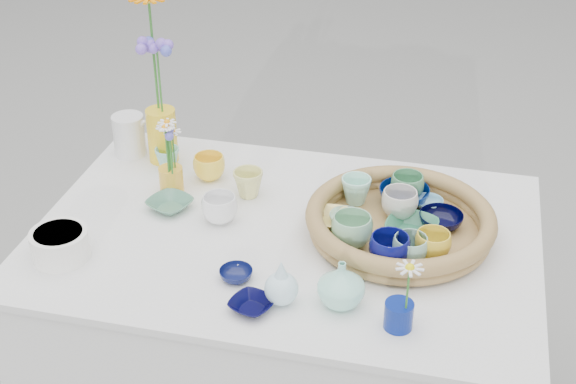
# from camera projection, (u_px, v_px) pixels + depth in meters

# --- Properties ---
(wicker_tray) EXTENTS (0.47, 0.47, 0.08)m
(wicker_tray) POSITION_uv_depth(u_px,v_px,m) (400.00, 222.00, 1.99)
(wicker_tray) COLOR brown
(wicker_tray) RESTS_ON display_table
(tray_ceramic_0) EXTENTS (0.17, 0.17, 0.04)m
(tray_ceramic_0) POSITION_uv_depth(u_px,v_px,m) (404.00, 195.00, 2.10)
(tray_ceramic_0) COLOR #031654
(tray_ceramic_0) RESTS_ON wicker_tray
(tray_ceramic_1) EXTENTS (0.14, 0.14, 0.03)m
(tray_ceramic_1) POSITION_uv_depth(u_px,v_px,m) (441.00, 220.00, 2.01)
(tray_ceramic_1) COLOR black
(tray_ceramic_1) RESTS_ON wicker_tray
(tray_ceramic_2) EXTENTS (0.09, 0.09, 0.07)m
(tray_ceramic_2) POSITION_uv_depth(u_px,v_px,m) (433.00, 245.00, 1.89)
(tray_ceramic_2) COLOR gold
(tray_ceramic_2) RESTS_ON wicker_tray
(tray_ceramic_3) EXTENTS (0.15, 0.15, 0.03)m
(tray_ceramic_3) POSITION_uv_depth(u_px,v_px,m) (412.00, 228.00, 1.98)
(tray_ceramic_3) COLOR #307856
(tray_ceramic_3) RESTS_ON wicker_tray
(tray_ceramic_4) EXTENTS (0.12, 0.12, 0.08)m
(tray_ceramic_4) POSITION_uv_depth(u_px,v_px,m) (352.00, 231.00, 1.93)
(tray_ceramic_4) COLOR #7CB58B
(tray_ceramic_4) RESTS_ON wicker_tray
(tray_ceramic_5) EXTENTS (0.11, 0.11, 0.03)m
(tray_ceramic_5) POSITION_uv_depth(u_px,v_px,m) (346.00, 219.00, 2.02)
(tray_ceramic_5) COLOR #95C8C2
(tray_ceramic_5) RESTS_ON wicker_tray
(tray_ceramic_6) EXTENTS (0.09, 0.09, 0.07)m
(tray_ceramic_6) POSITION_uv_depth(u_px,v_px,m) (356.00, 190.00, 2.09)
(tray_ceramic_6) COLOR #A8ECD4
(tray_ceramic_6) RESTS_ON wicker_tray
(tray_ceramic_7) EXTENTS (0.09, 0.09, 0.07)m
(tray_ceramic_7) POSITION_uv_depth(u_px,v_px,m) (400.00, 204.00, 2.04)
(tray_ceramic_7) COLOR silver
(tray_ceramic_7) RESTS_ON wicker_tray
(tray_ceramic_8) EXTENTS (0.08, 0.08, 0.02)m
(tray_ceramic_8) POSITION_uv_depth(u_px,v_px,m) (429.00, 204.00, 2.09)
(tray_ceramic_8) COLOR #8ED9ED
(tray_ceramic_8) RESTS_ON wicker_tray
(tray_ceramic_9) EXTENTS (0.11, 0.11, 0.08)m
(tray_ceramic_9) POSITION_uv_depth(u_px,v_px,m) (389.00, 250.00, 1.86)
(tray_ceramic_9) COLOR #080B58
(tray_ceramic_9) RESTS_ON wicker_tray
(tray_ceramic_10) EXTENTS (0.12, 0.12, 0.03)m
(tray_ceramic_10) POSITION_uv_depth(u_px,v_px,m) (330.00, 219.00, 2.02)
(tray_ceramic_10) COLOR #FFE477
(tray_ceramic_10) RESTS_ON wicker_tray
(tray_ceramic_11) EXTENTS (0.10, 0.10, 0.07)m
(tray_ceramic_11) POSITION_uv_depth(u_px,v_px,m) (410.00, 249.00, 1.87)
(tray_ceramic_11) COLOR #84B9A7
(tray_ceramic_11) RESTS_ON wicker_tray
(tray_ceramic_12) EXTENTS (0.10, 0.10, 0.07)m
(tray_ceramic_12) POSITION_uv_depth(u_px,v_px,m) (407.00, 187.00, 2.11)
(tray_ceramic_12) COLOR #4C9064
(tray_ceramic_12) RESTS_ON wicker_tray
(loose_ceramic_0) EXTENTS (0.09, 0.09, 0.07)m
(loose_ceramic_0) POSITION_uv_depth(u_px,v_px,m) (209.00, 167.00, 2.24)
(loose_ceramic_0) COLOR yellow
(loose_ceramic_0) RESTS_ON display_table
(loose_ceramic_1) EXTENTS (0.09, 0.09, 0.08)m
(loose_ceramic_1) POSITION_uv_depth(u_px,v_px,m) (248.00, 184.00, 2.16)
(loose_ceramic_1) COLOR #DDDA7C
(loose_ceramic_1) RESTS_ON display_table
(loose_ceramic_2) EXTENTS (0.15, 0.15, 0.03)m
(loose_ceramic_2) POSITION_uv_depth(u_px,v_px,m) (170.00, 204.00, 2.11)
(loose_ceramic_2) COLOR #4B7F65
(loose_ceramic_2) RESTS_ON display_table
(loose_ceramic_3) EXTENTS (0.10, 0.10, 0.07)m
(loose_ceramic_3) POSITION_uv_depth(u_px,v_px,m) (220.00, 209.00, 2.05)
(loose_ceramic_3) COLOR white
(loose_ceramic_3) RESTS_ON display_table
(loose_ceramic_4) EXTENTS (0.09, 0.09, 0.02)m
(loose_ceramic_4) POSITION_uv_depth(u_px,v_px,m) (236.00, 274.00, 1.86)
(loose_ceramic_4) COLOR #0C1241
(loose_ceramic_4) RESTS_ON display_table
(loose_ceramic_5) EXTENTS (0.08, 0.08, 0.06)m
(loose_ceramic_5) POSITION_uv_depth(u_px,v_px,m) (168.00, 158.00, 2.29)
(loose_ceramic_5) COLOR #7EC7BD
(loose_ceramic_5) RESTS_ON display_table
(loose_ceramic_6) EXTENTS (0.12, 0.12, 0.02)m
(loose_ceramic_6) POSITION_uv_depth(u_px,v_px,m) (252.00, 305.00, 1.76)
(loose_ceramic_6) COLOR black
(loose_ceramic_6) RESTS_ON display_table
(fluted_bowl) EXTENTS (0.17, 0.17, 0.07)m
(fluted_bowl) POSITION_uv_depth(u_px,v_px,m) (60.00, 245.00, 1.92)
(fluted_bowl) COLOR white
(fluted_bowl) RESTS_ON display_table
(bud_vase_paleblue) EXTENTS (0.09, 0.09, 0.12)m
(bud_vase_paleblue) POSITION_uv_depth(u_px,v_px,m) (281.00, 281.00, 1.76)
(bud_vase_paleblue) COLOR #C4E9F5
(bud_vase_paleblue) RESTS_ON display_table
(bud_vase_seafoam) EXTENTS (0.11, 0.11, 0.11)m
(bud_vase_seafoam) POSITION_uv_depth(u_px,v_px,m) (341.00, 284.00, 1.76)
(bud_vase_seafoam) COLOR #98E6CD
(bud_vase_seafoam) RESTS_ON display_table
(bud_vase_cobalt) EXTENTS (0.07, 0.07, 0.06)m
(bud_vase_cobalt) POSITION_uv_depth(u_px,v_px,m) (399.00, 315.00, 1.70)
(bud_vase_cobalt) COLOR navy
(bud_vase_cobalt) RESTS_ON display_table
(single_daisy) EXTENTS (0.07, 0.07, 0.12)m
(single_daisy) POSITION_uv_depth(u_px,v_px,m) (408.00, 288.00, 1.65)
(single_daisy) COLOR white
(single_daisy) RESTS_ON bud_vase_cobalt
(tall_vase_yellow) EXTENTS (0.09, 0.09, 0.16)m
(tall_vase_yellow) POSITION_uv_depth(u_px,v_px,m) (162.00, 135.00, 2.31)
(tall_vase_yellow) COLOR yellow
(tall_vase_yellow) RESTS_ON display_table
(gerbera) EXTENTS (0.16, 0.16, 0.34)m
(gerbera) POSITION_uv_depth(u_px,v_px,m) (154.00, 54.00, 2.19)
(gerbera) COLOR orange
(gerbera) RESTS_ON tall_vase_yellow
(hydrangea) EXTENTS (0.10, 0.10, 0.27)m
(hydrangea) POSITION_uv_depth(u_px,v_px,m) (159.00, 80.00, 2.21)
(hydrangea) COLOR #4D55CA
(hydrangea) RESTS_ON tall_vase_yellow
(white_pitcher) EXTENTS (0.14, 0.11, 0.12)m
(white_pitcher) POSITION_uv_depth(u_px,v_px,m) (129.00, 135.00, 2.35)
(white_pitcher) COLOR silver
(white_pitcher) RESTS_ON display_table
(daisy_cup) EXTENTS (0.07, 0.07, 0.07)m
(daisy_cup) POSITION_uv_depth(u_px,v_px,m) (171.00, 179.00, 2.18)
(daisy_cup) COLOR gold
(daisy_cup) RESTS_ON display_table
(daisy_posy) EXTENTS (0.11, 0.11, 0.15)m
(daisy_posy) POSITION_uv_depth(u_px,v_px,m) (166.00, 145.00, 2.12)
(daisy_posy) COLOR white
(daisy_posy) RESTS_ON daisy_cup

